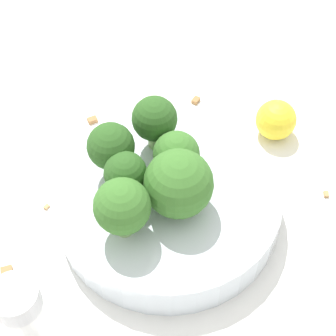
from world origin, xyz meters
The scene contains 15 objects.
ground_plane centered at (0.00, 0.00, 0.00)m, with size 3.00×3.00×0.00m, color white.
bowl centered at (0.00, 0.00, 0.02)m, with size 0.20×0.20×0.04m, color silver.
broccoli_floret_0 centered at (0.05, 0.00, 0.07)m, with size 0.04×0.04×0.06m.
broccoli_floret_1 centered at (-0.01, 0.01, 0.07)m, with size 0.06×0.06×0.06m.
broccoli_floret_2 centered at (0.00, -0.02, 0.06)m, with size 0.04×0.04×0.05m.
broccoli_floret_3 centered at (0.03, -0.04, 0.07)m, with size 0.04×0.04×0.05m.
broccoli_floret_4 centered at (0.02, 0.05, 0.07)m, with size 0.05×0.05×0.06m.
broccoli_floret_5 centered at (0.03, 0.02, 0.07)m, with size 0.04×0.04×0.05m.
pepper_shaker centered at (0.05, 0.15, 0.04)m, with size 0.03×0.03×0.08m.
lemon_wedge centered at (-0.06, -0.13, 0.02)m, with size 0.04×0.04×0.04m, color yellow.
almond_crumb_0 centered at (0.11, -0.08, 0.00)m, with size 0.01×0.01×0.01m, color olive.
almond_crumb_1 centered at (0.11, 0.10, 0.00)m, with size 0.01×0.01×0.01m, color olive.
almond_crumb_2 centered at (0.02, -0.15, 0.00)m, with size 0.01×0.01×0.01m, color olive.
almond_crumb_3 centered at (0.11, 0.03, 0.00)m, with size 0.01×0.00×0.01m, color #AD7F4C.
almond_crumb_4 centered at (-0.13, -0.07, 0.00)m, with size 0.01×0.00×0.01m, color #AD7F4C.
Camera 1 is at (-0.10, 0.27, 0.42)m, focal length 60.00 mm.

